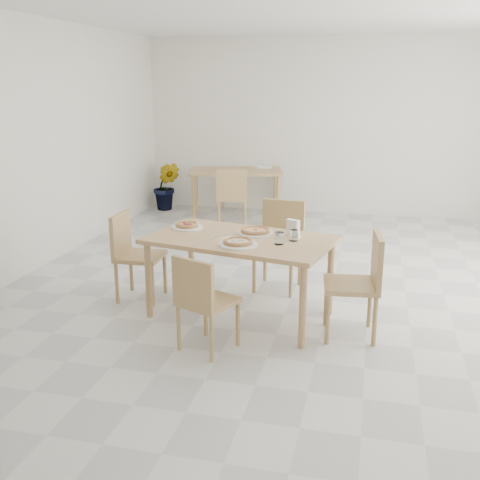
% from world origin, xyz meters
% --- Properties ---
extents(main_table, '(1.76, 1.22, 0.75)m').
position_xyz_m(main_table, '(-0.40, -0.99, 0.67)').
color(main_table, tan).
rests_on(main_table, ground).
extents(chair_south, '(0.52, 0.52, 0.80)m').
position_xyz_m(chair_south, '(-0.52, -1.76, 0.46)').
color(chair_south, tan).
rests_on(chair_south, ground).
extents(chair_north, '(0.49, 0.49, 0.91)m').
position_xyz_m(chair_north, '(-0.18, -0.13, 0.53)').
color(chair_north, tan).
rests_on(chair_north, ground).
extents(chair_west, '(0.44, 0.44, 0.86)m').
position_xyz_m(chair_west, '(-1.54, -0.80, 0.50)').
color(chair_west, tan).
rests_on(chair_west, ground).
extents(chair_east, '(0.49, 0.49, 0.90)m').
position_xyz_m(chair_east, '(0.68, -1.17, 0.52)').
color(chair_east, tan).
rests_on(chair_east, ground).
extents(plate_margherita, '(0.32, 0.32, 0.02)m').
position_xyz_m(plate_margherita, '(-0.29, -0.84, 0.76)').
color(plate_margherita, white).
rests_on(plate_margherita, main_table).
extents(plate_mushroom, '(0.33, 0.33, 0.02)m').
position_xyz_m(plate_mushroom, '(-0.36, -1.24, 0.76)').
color(plate_mushroom, white).
rests_on(plate_mushroom, main_table).
extents(plate_pepperoni, '(0.30, 0.30, 0.02)m').
position_xyz_m(plate_pepperoni, '(-0.97, -0.78, 0.76)').
color(plate_pepperoni, white).
rests_on(plate_pepperoni, main_table).
extents(pizza_margherita, '(0.29, 0.29, 0.03)m').
position_xyz_m(pizza_margherita, '(-0.29, -0.84, 0.78)').
color(pizza_margherita, tan).
rests_on(pizza_margherita, plate_margherita).
extents(pizza_mushroom, '(0.33, 0.33, 0.03)m').
position_xyz_m(pizza_mushroom, '(-0.36, -1.24, 0.78)').
color(pizza_mushroom, tan).
rests_on(pizza_mushroom, plate_mushroom).
extents(pizza_pepperoni, '(0.24, 0.24, 0.03)m').
position_xyz_m(pizza_pepperoni, '(-0.97, -0.78, 0.78)').
color(pizza_pepperoni, tan).
rests_on(pizza_pepperoni, plate_pepperoni).
extents(tumbler_a, '(0.07, 0.07, 0.10)m').
position_xyz_m(tumbler_a, '(0.08, -0.98, 0.80)').
color(tumbler_a, white).
rests_on(tumbler_a, main_table).
extents(tumbler_b, '(0.08, 0.08, 0.11)m').
position_xyz_m(tumbler_b, '(-0.02, -1.12, 0.80)').
color(tumbler_b, white).
rests_on(tumbler_b, main_table).
extents(napkin_holder, '(0.15, 0.12, 0.15)m').
position_xyz_m(napkin_holder, '(0.05, -0.81, 0.82)').
color(napkin_holder, silver).
rests_on(napkin_holder, main_table).
extents(fork_a, '(0.11, 0.15, 0.01)m').
position_xyz_m(fork_a, '(-0.51, -0.97, 0.75)').
color(fork_a, silver).
rests_on(fork_a, main_table).
extents(fork_b, '(0.06, 0.19, 0.01)m').
position_xyz_m(fork_b, '(-0.62, -1.11, 0.75)').
color(fork_b, silver).
rests_on(fork_b, main_table).
extents(second_table, '(1.60, 1.15, 0.75)m').
position_xyz_m(second_table, '(-1.40, 2.90, 0.66)').
color(second_table, tan).
rests_on(second_table, ground).
extents(chair_back_s, '(0.54, 0.54, 0.90)m').
position_xyz_m(chair_back_s, '(-1.25, 2.08, 0.52)').
color(chair_back_s, tan).
rests_on(chair_back_s, ground).
extents(chair_back_n, '(0.45, 0.45, 0.88)m').
position_xyz_m(chair_back_n, '(-1.57, 3.70, 0.51)').
color(chair_back_n, tan).
rests_on(chair_back_n, ground).
extents(plate_empty, '(0.28, 0.28, 0.02)m').
position_xyz_m(plate_empty, '(-1.02, 3.26, 0.76)').
color(plate_empty, white).
rests_on(plate_empty, second_table).
extents(potted_plant, '(0.50, 0.43, 0.81)m').
position_xyz_m(potted_plant, '(-2.65, 3.10, 0.40)').
color(potted_plant, '#1B5A22').
rests_on(potted_plant, ground).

